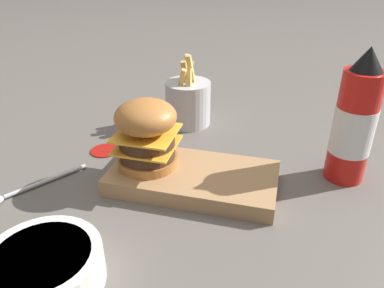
{
  "coord_description": "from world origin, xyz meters",
  "views": [
    {
      "loc": [
        -0.13,
        0.57,
        0.36
      ],
      "look_at": [
        0.0,
        0.06,
        0.08
      ],
      "focal_mm": 35.0,
      "sensor_mm": 36.0,
      "label": 1
    }
  ],
  "objects_px": {
    "ketchup_bottle": "(354,124)",
    "serving_board": "(192,178)",
    "burger": "(147,133)",
    "spoon": "(16,192)",
    "side_bowl": "(44,268)",
    "fries_basket": "(188,102)"
  },
  "relations": [
    {
      "from": "serving_board",
      "to": "spoon",
      "type": "xyz_separation_m",
      "value": [
        0.27,
        0.1,
        -0.01
      ]
    },
    {
      "from": "burger",
      "to": "ketchup_bottle",
      "type": "distance_m",
      "value": 0.34
    },
    {
      "from": "burger",
      "to": "side_bowl",
      "type": "bearing_deg",
      "value": 81.22
    },
    {
      "from": "serving_board",
      "to": "fries_basket",
      "type": "xyz_separation_m",
      "value": [
        0.07,
        -0.23,
        0.04
      ]
    },
    {
      "from": "ketchup_bottle",
      "to": "spoon",
      "type": "xyz_separation_m",
      "value": [
        0.51,
        0.19,
        -0.1
      ]
    },
    {
      "from": "serving_board",
      "to": "fries_basket",
      "type": "distance_m",
      "value": 0.25
    },
    {
      "from": "serving_board",
      "to": "spoon",
      "type": "bearing_deg",
      "value": 20.76
    },
    {
      "from": "burger",
      "to": "ketchup_bottle",
      "type": "relative_size",
      "value": 0.51
    },
    {
      "from": "fries_basket",
      "to": "side_bowl",
      "type": "distance_m",
      "value": 0.48
    },
    {
      "from": "serving_board",
      "to": "burger",
      "type": "height_order",
      "value": "burger"
    },
    {
      "from": "ketchup_bottle",
      "to": "spoon",
      "type": "bearing_deg",
      "value": 20.47
    },
    {
      "from": "ketchup_bottle",
      "to": "spoon",
      "type": "height_order",
      "value": "ketchup_bottle"
    },
    {
      "from": "side_bowl",
      "to": "spoon",
      "type": "xyz_separation_m",
      "value": [
        0.15,
        -0.14,
        -0.02
      ]
    },
    {
      "from": "ketchup_bottle",
      "to": "fries_basket",
      "type": "height_order",
      "value": "ketchup_bottle"
    },
    {
      "from": "serving_board",
      "to": "side_bowl",
      "type": "bearing_deg",
      "value": 64.82
    },
    {
      "from": "spoon",
      "to": "burger",
      "type": "bearing_deg",
      "value": 151.55
    },
    {
      "from": "side_bowl",
      "to": "ketchup_bottle",
      "type": "bearing_deg",
      "value": -137.24
    },
    {
      "from": "burger",
      "to": "ketchup_bottle",
      "type": "bearing_deg",
      "value": -164.52
    },
    {
      "from": "side_bowl",
      "to": "burger",
      "type": "bearing_deg",
      "value": -98.78
    },
    {
      "from": "burger",
      "to": "fries_basket",
      "type": "distance_m",
      "value": 0.24
    },
    {
      "from": "ketchup_bottle",
      "to": "serving_board",
      "type": "bearing_deg",
      "value": 20.16
    },
    {
      "from": "fries_basket",
      "to": "spoon",
      "type": "distance_m",
      "value": 0.39
    }
  ]
}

